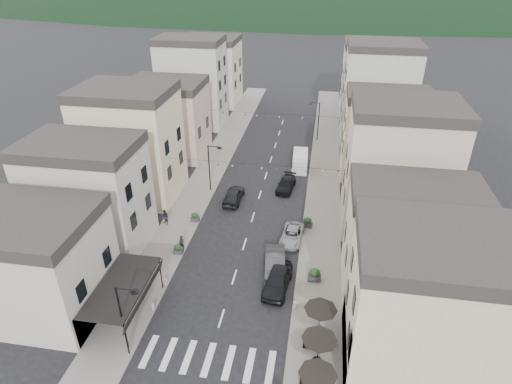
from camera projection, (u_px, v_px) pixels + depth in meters
ground at (201, 384)px, 29.00m from camera, size 700.00×700.00×0.00m
sidewalk_left at (212, 168)px, 57.45m from camera, size 4.00×76.00×0.12m
sidewalk_right at (324, 176)px, 55.34m from camera, size 4.00×76.00×0.12m
boutique_building at (24, 267)px, 33.49m from camera, size 12.00×8.00×8.00m
bistro_building at (427, 313)px, 27.91m from camera, size 10.00×8.00×10.00m
boutique_awning at (125, 287)px, 32.76m from camera, size 3.77×7.50×3.28m
buildings_row_left at (172, 108)px, 60.37m from camera, size 10.20×54.16×14.00m
buildings_row_right at (384, 121)px, 55.19m from camera, size 10.20×54.16×14.50m
cafe_terrace at (319, 342)px, 29.15m from camera, size 2.50×8.10×2.53m
streetlamp_left_near at (124, 312)px, 29.70m from camera, size 1.70×0.56×6.00m
streetlamp_left_far at (211, 164)px, 50.27m from camera, size 1.70×0.56×6.00m
streetlamp_right_far at (317, 117)px, 64.06m from camera, size 1.70×0.56×6.00m
bollards at (220, 319)px, 33.51m from camera, size 11.66×10.26×0.60m
bunting_near at (254, 167)px, 45.06m from camera, size 19.00×0.28×0.62m
bunting_far at (274, 116)px, 58.77m from camera, size 19.00×0.28×0.62m
parked_car_a at (278, 280)px, 36.80m from camera, size 2.52×5.17×1.70m
parked_car_b at (275, 264)px, 38.74m from camera, size 2.35×5.26×1.68m
parked_car_c at (292, 235)px, 43.00m from camera, size 2.40×4.60×1.24m
parked_car_d at (286, 185)px, 52.12m from camera, size 2.41×4.76×1.32m
parked_car_e at (234, 195)px, 49.60m from camera, size 2.01×4.75×1.60m
delivery_van at (300, 160)px, 56.99m from camera, size 2.12×4.89×2.30m
pedestrian_a at (182, 243)px, 41.35m from camera, size 0.66×0.51×1.60m
pedestrian_b at (165, 217)px, 45.17m from camera, size 1.05×1.00×1.72m
planter_la at (178, 249)px, 41.00m from camera, size 0.94×0.55×1.03m
planter_lb at (195, 217)px, 45.91m from camera, size 0.90×0.51×1.00m
planter_ra at (319, 303)px, 34.75m from camera, size 1.06×0.83×1.04m
planter_rb at (315, 275)px, 37.59m from camera, size 1.16×0.67×1.27m
planter_rc at (307, 222)px, 44.91m from camera, size 1.12×0.78×1.14m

